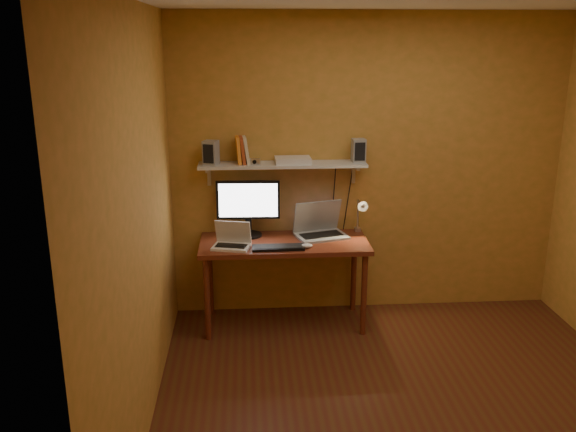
{
  "coord_description": "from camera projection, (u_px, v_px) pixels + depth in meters",
  "views": [
    {
      "loc": [
        -1.06,
        -3.51,
        2.39
      ],
      "look_at": [
        -0.73,
        1.18,
        1.0
      ],
      "focal_mm": 38.0,
      "sensor_mm": 36.0,
      "label": 1
    }
  ],
  "objects": [
    {
      "name": "laptop",
      "position": [
        319.0,
        227.0,
        5.2
      ],
      "size": [
        0.48,
        0.4,
        0.3
      ],
      "rotation": [
        0.0,
        0.0,
        0.27
      ],
      "color": "gray",
      "rests_on": "desk"
    },
    {
      "name": "books",
      "position": [
        242.0,
        150.0,
        5.03
      ],
      "size": [
        0.13,
        0.16,
        0.23
      ],
      "color": "orange",
      "rests_on": "wall_shelf"
    },
    {
      "name": "desk",
      "position": [
        284.0,
        251.0,
        5.09
      ],
      "size": [
        1.4,
        0.6,
        0.75
      ],
      "color": "maroon",
      "rests_on": "ground"
    },
    {
      "name": "mouse",
      "position": [
        307.0,
        246.0,
        4.91
      ],
      "size": [
        0.1,
        0.07,
        0.03
      ],
      "primitive_type": "ellipsoid",
      "rotation": [
        0.0,
        0.0,
        0.04
      ],
      "color": "silver",
      "rests_on": "desk"
    },
    {
      "name": "keyboard",
      "position": [
        278.0,
        248.0,
        4.89
      ],
      "size": [
        0.42,
        0.14,
        0.02
      ],
      "primitive_type": "cube",
      "rotation": [
        0.0,
        0.0,
        0.01
      ],
      "color": "black",
      "rests_on": "desk"
    },
    {
      "name": "speaker_right",
      "position": [
        359.0,
        150.0,
        5.1
      ],
      "size": [
        0.11,
        0.11,
        0.19
      ],
      "primitive_type": "cube",
      "rotation": [
        0.0,
        0.0,
        0.03
      ],
      "color": "gray",
      "rests_on": "wall_shelf"
    },
    {
      "name": "speaker_left",
      "position": [
        211.0,
        153.0,
        4.99
      ],
      "size": [
        0.14,
        0.14,
        0.2
      ],
      "primitive_type": "cube",
      "rotation": [
        0.0,
        0.0,
        -0.34
      ],
      "color": "gray",
      "rests_on": "wall_shelf"
    },
    {
      "name": "desk_lamp",
      "position": [
        361.0,
        212.0,
        5.18
      ],
      "size": [
        0.09,
        0.23,
        0.38
      ],
      "color": "silver",
      "rests_on": "desk"
    },
    {
      "name": "netbook",
      "position": [
        232.0,
        240.0,
        4.92
      ],
      "size": [
        0.33,
        0.27,
        0.21
      ],
      "rotation": [
        0.0,
        0.0,
        -0.24
      ],
      "color": "silver",
      "rests_on": "desk"
    },
    {
      "name": "router",
      "position": [
        293.0,
        160.0,
        5.07
      ],
      "size": [
        0.3,
        0.2,
        0.05
      ],
      "primitive_type": "cube",
      "rotation": [
        0.0,
        0.0,
        0.02
      ],
      "color": "silver",
      "rests_on": "wall_shelf"
    },
    {
      "name": "shelf_camera",
      "position": [
        255.0,
        162.0,
        5.0
      ],
      "size": [
        0.09,
        0.05,
        0.05
      ],
      "color": "silver",
      "rests_on": "wall_shelf"
    },
    {
      "name": "monitor",
      "position": [
        248.0,
        205.0,
        5.14
      ],
      "size": [
        0.53,
        0.23,
        0.48
      ],
      "rotation": [
        0.0,
        0.0,
        -0.04
      ],
      "color": "black",
      "rests_on": "desk"
    },
    {
      "name": "room",
      "position": [
        419.0,
        221.0,
        3.74
      ],
      "size": [
        3.44,
        3.24,
        2.64
      ],
      "color": "#4F2D14",
      "rests_on": "ground"
    },
    {
      "name": "wall_shelf",
      "position": [
        283.0,
        165.0,
        5.08
      ],
      "size": [
        1.4,
        0.25,
        0.21
      ],
      "color": "silver",
      "rests_on": "room"
    }
  ]
}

